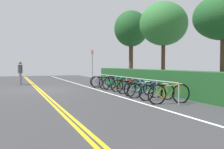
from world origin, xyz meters
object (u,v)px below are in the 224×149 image
at_px(bicycle_9, 169,94).
at_px(bicycle_2, 113,83).
at_px(bicycle_8, 157,92).
at_px(bicycle_1, 105,82).
at_px(bicycle_5, 132,87).
at_px(bicycle_4, 126,86).
at_px(bicycle_7, 145,90).
at_px(bicycle_6, 139,89).
at_px(bike_rack, 127,81).
at_px(pedestrian, 20,71).
at_px(tree_mid, 163,24).
at_px(tree_far_right, 224,18).
at_px(bicycle_3, 117,84).
at_px(sign_post_near, 92,64).
at_px(bicycle_0, 103,81).
at_px(tree_near_left, 131,29).

bearing_deg(bicycle_9, bicycle_2, 178.33).
bearing_deg(bicycle_8, bicycle_9, -5.58).
bearing_deg(bicycle_1, bicycle_5, 3.44).
bearing_deg(bicycle_4, bicycle_5, -2.98).
bearing_deg(bicycle_7, bicycle_6, 167.85).
distance_m(bike_rack, bicycle_5, 0.53).
xyz_separation_m(bicycle_9, pedestrian, (-11.40, -4.87, 0.61)).
bearing_deg(tree_mid, bicycle_5, -54.27).
relative_size(bicycle_8, tree_far_right, 0.36).
bearing_deg(bicycle_6, pedestrian, -150.23).
distance_m(bicycle_3, sign_post_near, 3.87).
distance_m(pedestrian, sign_post_near, 5.32).
distance_m(bicycle_4, bicycle_9, 4.29).
relative_size(bicycle_5, bicycle_9, 0.94).
bearing_deg(bicycle_0, tree_far_right, 26.40).
relative_size(bicycle_9, pedestrian, 1.05).
height_order(bicycle_3, tree_near_left, tree_near_left).
bearing_deg(bicycle_6, bicycle_3, -179.70).
bearing_deg(bicycle_6, bicycle_2, 179.65).
height_order(bicycle_7, bicycle_9, bicycle_9).
relative_size(bicycle_7, tree_mid, 0.30).
relative_size(bike_rack, tree_mid, 1.59).
relative_size(pedestrian, tree_far_right, 0.36).
bearing_deg(bicycle_3, bicycle_5, 1.95).
relative_size(bike_rack, bicycle_3, 5.25).
xyz_separation_m(bike_rack, bicycle_3, (-1.33, 0.04, -0.24)).
bearing_deg(bicycle_1, bicycle_2, 11.67).
relative_size(bike_rack, bicycle_1, 5.13).
bearing_deg(bicycle_1, sign_post_near, -174.81).
distance_m(bicycle_8, sign_post_near, 8.03).
distance_m(bicycle_2, tree_mid, 5.11).
relative_size(bicycle_6, pedestrian, 1.03).
bearing_deg(bicycle_7, bike_rack, 176.50).
xyz_separation_m(bicycle_8, sign_post_near, (-7.93, -0.28, 1.17)).
xyz_separation_m(bicycle_1, sign_post_near, (-2.01, -0.18, 1.13)).
distance_m(pedestrian, tree_mid, 10.60).
bearing_deg(bicycle_7, pedestrian, -153.37).
xyz_separation_m(bicycle_1, bicycle_6, (4.29, 0.16, -0.04)).
distance_m(bicycle_2, bicycle_5, 2.57).
relative_size(bicycle_1, tree_far_right, 0.36).
height_order(bicycle_7, tree_near_left, tree_near_left).
height_order(bicycle_5, tree_mid, tree_mid).
bearing_deg(bicycle_5, pedestrian, -147.42).
relative_size(bicycle_0, bicycle_5, 1.05).
distance_m(bicycle_1, tree_mid, 5.33).
relative_size(bicycle_8, sign_post_near, 0.67).
distance_m(bicycle_3, tree_far_right, 6.38).
bearing_deg(tree_near_left, tree_mid, -1.07).
distance_m(bicycle_7, tree_near_left, 10.69).
relative_size(bicycle_0, bicycle_9, 0.99).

